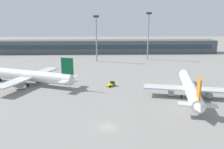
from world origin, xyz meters
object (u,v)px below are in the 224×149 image
object	(u,v)px
floodlight_tower_west	(148,33)
airplane_mid	(27,76)
airplane_near	(190,87)
floodlight_tower_east	(96,35)
baggage_tug_yellow	(111,84)

from	to	relation	value
floodlight_tower_west	airplane_mid	bearing A→B (deg)	-137.26
airplane_near	floodlight_tower_east	distance (m)	71.27
airplane_mid	floodlight_tower_west	bearing A→B (deg)	42.74
airplane_mid	baggage_tug_yellow	world-z (taller)	airplane_mid
airplane_near	airplane_mid	xyz separation A→B (m)	(-58.18, 15.75, 0.29)
airplane_mid	floodlight_tower_east	xyz separation A→B (m)	(25.62, 46.54, 11.49)
airplane_near	floodlight_tower_east	xyz separation A→B (m)	(-32.56, 62.29, 11.78)
airplane_near	baggage_tug_yellow	xyz separation A→B (m)	(-25.54, 12.23, -2.44)
baggage_tug_yellow	floodlight_tower_west	size ratio (longest dim) A/B	0.13
floodlight_tower_west	baggage_tug_yellow	bearing A→B (deg)	-112.98
airplane_near	floodlight_tower_west	size ratio (longest dim) A/B	1.54
airplane_mid	floodlight_tower_west	xyz separation A→B (m)	(56.12, 51.87, 12.36)
airplane_near	baggage_tug_yellow	distance (m)	28.42
floodlight_tower_west	floodlight_tower_east	world-z (taller)	floodlight_tower_west
airplane_mid	floodlight_tower_east	size ratio (longest dim) A/B	1.72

